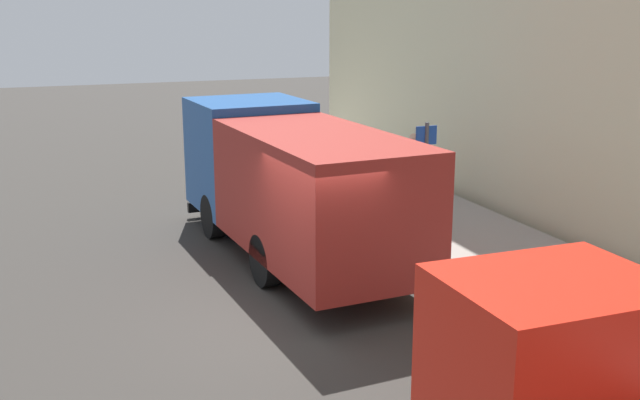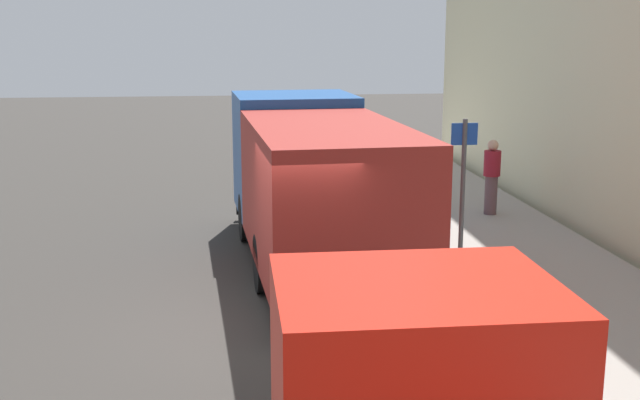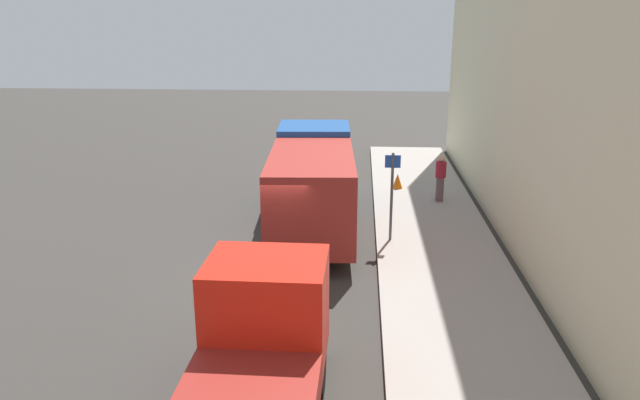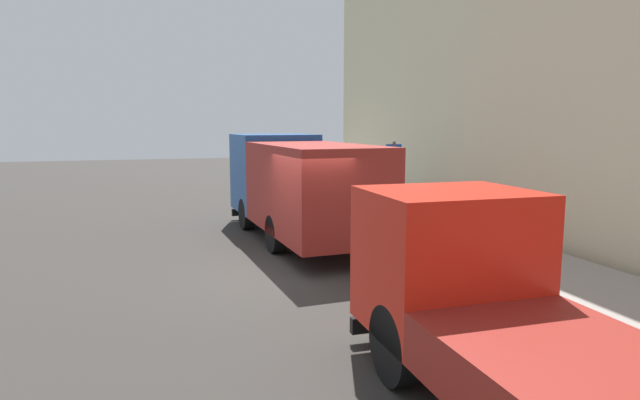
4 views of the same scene
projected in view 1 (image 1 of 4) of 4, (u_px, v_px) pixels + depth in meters
The scene contains 6 objects.
ground at pixel (291, 319), 12.16m from camera, with size 80.00×80.00×0.00m, color #36322E.
sidewalk at pixel (537, 278), 13.82m from camera, with size 3.48×30.00×0.15m, color #9F958D.
large_utility_truck at pixel (291, 180), 14.80m from camera, with size 2.77×7.61×2.87m.
pedestrian_walking at pixel (413, 164), 19.06m from camera, with size 0.49×0.49×1.66m.
traffic_cone_orange at pixel (338, 179), 20.13m from camera, with size 0.39×0.39×0.56m, color orange.
street_sign_post at pixel (425, 177), 14.63m from camera, with size 0.44×0.08×2.58m.
Camera 1 is at (-3.69, -10.70, 4.86)m, focal length 42.70 mm.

